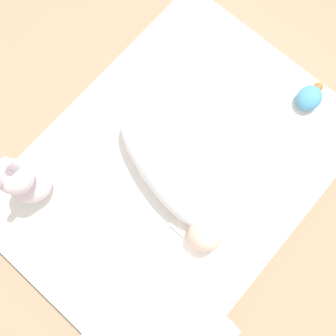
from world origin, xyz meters
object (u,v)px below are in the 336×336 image
(pillow, at_px, (160,330))
(turtle_plush, at_px, (310,97))
(swaddled_baby, at_px, (167,179))
(bunny_plush, at_px, (25,180))

(pillow, height_order, turtle_plush, pillow)
(swaddled_baby, height_order, pillow, swaddled_baby)
(turtle_plush, bearing_deg, swaddled_baby, 161.91)
(swaddled_baby, height_order, bunny_plush, bunny_plush)
(swaddled_baby, bearing_deg, bunny_plush, -123.03)
(pillow, relative_size, turtle_plush, 2.76)
(pillow, bearing_deg, bunny_plush, 84.40)
(swaddled_baby, distance_m, bunny_plush, 0.51)
(swaddled_baby, relative_size, pillow, 1.57)
(bunny_plush, height_order, turtle_plush, bunny_plush)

